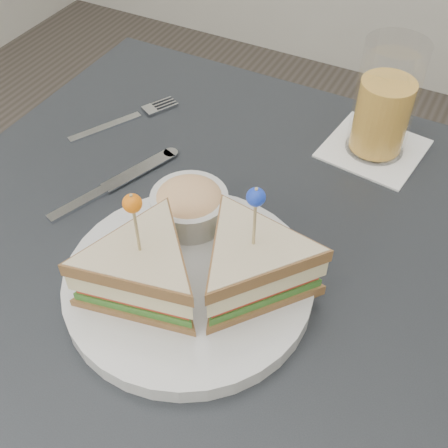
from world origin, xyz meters
TOP-DOWN VIEW (x-y plane):
  - table at (0.00, 0.00)m, footprint 0.80×0.80m
  - plate_meal at (0.01, -0.06)m, footprint 0.36×0.36m
  - cutlery_fork at (-0.25, 0.18)m, footprint 0.10×0.17m
  - cutlery_knife at (-0.18, 0.04)m, footprint 0.09×0.20m
  - drink_set at (0.11, 0.29)m, footprint 0.15×0.15m

SIDE VIEW (x-z plane):
  - table at x=0.00m, z-range 0.30..1.05m
  - cutlery_fork at x=-0.25m, z-range 0.75..0.76m
  - cutlery_knife at x=-0.18m, z-range 0.75..0.76m
  - plate_meal at x=0.01m, z-range 0.71..0.88m
  - drink_set at x=0.11m, z-range 0.74..0.91m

